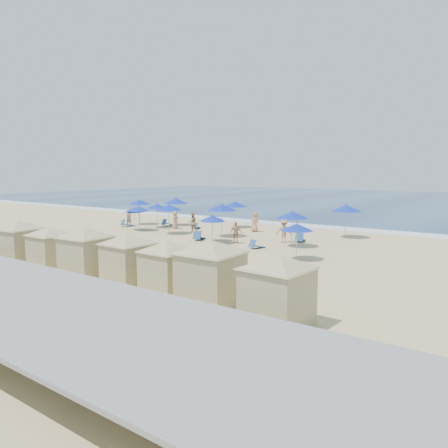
# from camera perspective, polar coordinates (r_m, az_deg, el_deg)

# --- Properties ---
(ground) EXTENTS (160.00, 160.00, 0.00)m
(ground) POSITION_cam_1_polar(r_m,az_deg,el_deg) (30.80, -6.02, -2.90)
(ground) COLOR #CBB680
(ground) RESTS_ON ground
(ocean) EXTENTS (160.00, 80.00, 0.06)m
(ocean) POSITION_cam_1_polar(r_m,az_deg,el_deg) (80.23, 21.51, 2.74)
(ocean) COLOR navy
(ocean) RESTS_ON ground
(surf_line) EXTENTS (160.00, 2.50, 0.08)m
(surf_line) POSITION_cam_1_polar(r_m,az_deg,el_deg) (43.39, 7.90, -0.01)
(surf_line) COLOR white
(surf_line) RESTS_ON ground
(trash_bin) EXTENTS (0.87, 0.87, 0.77)m
(trash_bin) POSITION_cam_1_polar(r_m,az_deg,el_deg) (23.37, -6.78, -5.11)
(trash_bin) COLOR black
(trash_bin) RESTS_ON ground
(cabana_0) EXTENTS (4.34, 4.34, 2.74)m
(cabana_0) POSITION_cam_1_polar(r_m,az_deg,el_deg) (27.21, -25.21, -1.49)
(cabana_0) COLOR tan
(cabana_0) RESTS_ON ground
(cabana_1) EXTENTS (4.08, 4.08, 2.56)m
(cabana_1) POSITION_cam_1_polar(r_m,az_deg,el_deg) (25.02, -21.67, -2.25)
(cabana_1) COLOR tan
(cabana_1) RESTS_ON ground
(cabana_2) EXTENTS (4.35, 4.35, 2.73)m
(cabana_2) POSITION_cam_1_polar(r_m,az_deg,el_deg) (22.66, -17.59, -2.73)
(cabana_2) COLOR tan
(cabana_2) RESTS_ON ground
(cabana_3) EXTENTS (4.17, 4.17, 2.62)m
(cabana_3) POSITION_cam_1_polar(r_m,az_deg,el_deg) (20.70, -12.44, -3.65)
(cabana_3) COLOR tan
(cabana_3) RESTS_ON ground
(cabana_4) EXTENTS (4.03, 4.03, 2.53)m
(cabana_4) POSITION_cam_1_polar(r_m,az_deg,el_deg) (18.83, -7.37, -4.75)
(cabana_4) COLOR tan
(cabana_4) RESTS_ON ground
(cabana_5) EXTENTS (4.58, 4.58, 2.87)m
(cabana_5) POSITION_cam_1_polar(r_m,az_deg,el_deg) (17.01, -1.73, -5.29)
(cabana_5) COLOR tan
(cabana_5) RESTS_ON ground
(cabana_6) EXTENTS (4.33, 4.33, 2.72)m
(cabana_6) POSITION_cam_1_polar(r_m,az_deg,el_deg) (14.97, 7.01, -7.37)
(cabana_6) COLOR tan
(cabana_6) RESTS_ON ground
(umbrella_0) EXTENTS (2.23, 2.23, 2.54)m
(umbrella_0) POSITION_cam_1_polar(r_m,az_deg,el_deg) (43.76, -11.01, 2.83)
(umbrella_0) COLOR #A5A8AD
(umbrella_0) RESTS_ON ground
(umbrella_1) EXTENTS (1.98, 1.98, 2.25)m
(umbrella_1) POSITION_cam_1_polar(r_m,az_deg,el_deg) (39.03, -11.07, 1.97)
(umbrella_1) COLOR #A5A8AD
(umbrella_1) RESTS_ON ground
(umbrella_2) EXTENTS (2.41, 2.41, 2.74)m
(umbrella_2) POSITION_cam_1_polar(r_m,az_deg,el_deg) (42.35, -6.33, 3.02)
(umbrella_2) COLOR #A5A8AD
(umbrella_2) RESTS_ON ground
(umbrella_3) EXTENTS (1.83, 1.83, 2.08)m
(umbrella_3) POSITION_cam_1_polar(r_m,az_deg,el_deg) (39.61, -11.64, 1.82)
(umbrella_3) COLOR #A5A8AD
(umbrella_3) RESTS_ON ground
(umbrella_4) EXTENTS (2.21, 2.21, 2.51)m
(umbrella_4) POSITION_cam_1_polar(r_m,az_deg,el_deg) (40.56, 1.43, 2.61)
(umbrella_4) COLOR #A5A8AD
(umbrella_4) RESTS_ON ground
(umbrella_5) EXTENTS (2.26, 2.26, 2.57)m
(umbrella_5) POSITION_cam_1_polar(r_m,az_deg,el_deg) (36.68, -7.23, 2.18)
(umbrella_5) COLOR #A5A8AD
(umbrella_5) RESTS_ON ground
(umbrella_6) EXTENTS (1.84, 1.84, 2.09)m
(umbrella_6) POSITION_cam_1_polar(r_m,az_deg,el_deg) (31.47, -1.52, 0.69)
(umbrella_6) COLOR #A5A8AD
(umbrella_6) RESTS_ON ground
(umbrella_7) EXTENTS (2.39, 2.39, 2.72)m
(umbrella_7) POSITION_cam_1_polar(r_m,az_deg,el_deg) (34.85, -0.29, 2.20)
(umbrella_7) COLOR #A5A8AD
(umbrella_7) RESTS_ON ground
(umbrella_8) EXTENTS (1.80, 1.80, 2.05)m
(umbrella_8) POSITION_cam_1_polar(r_m,az_deg,el_deg) (32.43, -1.52, 0.80)
(umbrella_8) COLOR #A5A8AD
(umbrella_8) RESTS_ON ground
(umbrella_9) EXTENTS (2.37, 2.37, 2.70)m
(umbrella_9) POSITION_cam_1_polar(r_m,az_deg,el_deg) (35.61, 15.66, 2.01)
(umbrella_9) COLOR #A5A8AD
(umbrella_9) RESTS_ON ground
(umbrella_10) EXTENTS (2.26, 2.26, 2.57)m
(umbrella_10) POSITION_cam_1_polar(r_m,az_deg,el_deg) (30.52, 8.91, 1.19)
(umbrella_10) COLOR #A5A8AD
(umbrella_10) RESTS_ON ground
(umbrella_11) EXTENTS (1.98, 1.98, 2.26)m
(umbrella_11) POSITION_cam_1_polar(r_m,az_deg,el_deg) (26.08, 9.48, -0.40)
(umbrella_11) COLOR #A5A8AD
(umbrella_11) RESTS_ON ground
(umbrella_12) EXTENTS (2.04, 2.04, 2.32)m
(umbrella_12) POSITION_cam_1_polar(r_m,az_deg,el_deg) (40.97, -8.75, 2.34)
(umbrella_12) COLOR #A5A8AD
(umbrella_12) RESTS_ON ground
(beach_chair_0) EXTENTS (1.05, 1.44, 0.72)m
(beach_chair_0) POSITION_cam_1_polar(r_m,az_deg,el_deg) (42.35, -12.65, 0.01)
(beach_chair_0) COLOR #27538F
(beach_chair_0) RESTS_ON ground
(beach_chair_1) EXTENTS (0.76, 1.34, 0.70)m
(beach_chair_1) POSITION_cam_1_polar(r_m,az_deg,el_deg) (42.35, -7.48, 0.10)
(beach_chair_1) COLOR #27538F
(beach_chair_1) RESTS_ON ground
(beach_chair_2) EXTENTS (0.88, 1.24, 0.63)m
(beach_chair_2) POSITION_cam_1_polar(r_m,az_deg,el_deg) (39.69, -3.70, -0.34)
(beach_chair_2) COLOR #27538F
(beach_chair_2) RESTS_ON ground
(beach_chair_3) EXTENTS (1.01, 1.47, 0.74)m
(beach_chair_3) POSITION_cam_1_polar(r_m,az_deg,el_deg) (33.30, -3.32, -1.68)
(beach_chair_3) COLOR #27538F
(beach_chair_3) RESTS_ON ground
(beach_chair_4) EXTENTS (0.85, 1.27, 0.65)m
(beach_chair_4) POSITION_cam_1_polar(r_m,az_deg,el_deg) (29.76, 4.14, -2.79)
(beach_chair_4) COLOR #27538F
(beach_chair_4) RESTS_ON ground
(beach_chair_5) EXTENTS (0.94, 1.42, 0.72)m
(beach_chair_5) POSITION_cam_1_polar(r_m,az_deg,el_deg) (32.84, 9.91, -1.91)
(beach_chair_5) COLOR #27538F
(beach_chair_5) RESTS_ON ground
(beachgoer_0) EXTENTS (0.44, 0.63, 1.65)m
(beachgoer_0) POSITION_cam_1_polar(r_m,az_deg,el_deg) (42.63, -12.30, 0.84)
(beachgoer_0) COLOR tan
(beachgoer_0) RESTS_ON ground
(beachgoer_1) EXTENTS (0.95, 1.01, 1.66)m
(beachgoer_1) POSITION_cam_1_polar(r_m,az_deg,el_deg) (37.91, -4.14, 0.24)
(beachgoer_1) COLOR tan
(beachgoer_1) RESTS_ON ground
(beachgoer_2) EXTENTS (0.97, 0.53, 1.56)m
(beachgoer_2) POSITION_cam_1_polar(r_m,az_deg,el_deg) (31.72, 1.57, -1.14)
(beachgoer_2) COLOR tan
(beachgoer_2) RESTS_ON ground
(beachgoer_3) EXTENTS (1.26, 0.97, 1.72)m
(beachgoer_3) POSITION_cam_1_polar(r_m,az_deg,el_deg) (32.44, 7.84, -0.89)
(beachgoer_3) COLOR tan
(beachgoer_3) RESTS_ON ground
(beachgoer_4) EXTENTS (0.93, 0.69, 1.73)m
(beachgoer_4) POSITION_cam_1_polar(r_m,az_deg,el_deg) (37.85, 4.07, 0.29)
(beachgoer_4) COLOR tan
(beachgoer_4) RESTS_ON ground
(beachgoer_5) EXTENTS (0.81, 0.94, 1.63)m
(beachgoer_5) POSITION_cam_1_polar(r_m,az_deg,el_deg) (39.97, -6.40, 0.54)
(beachgoer_5) COLOR tan
(beachgoer_5) RESTS_ON ground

